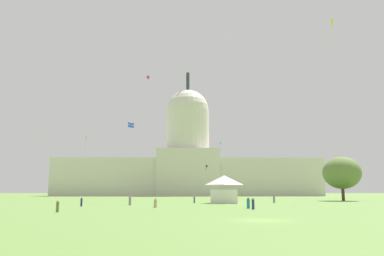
# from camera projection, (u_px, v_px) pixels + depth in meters

# --- Properties ---
(ground_plane) EXTENTS (800.00, 800.00, 0.00)m
(ground_plane) POSITION_uv_depth(u_px,v_px,m) (259.00, 220.00, 36.23)
(ground_plane) COLOR olive
(capitol_building) EXTENTS (136.19, 28.36, 66.50)m
(capitol_building) POSITION_uv_depth(u_px,v_px,m) (188.00, 165.00, 207.65)
(capitol_building) COLOR beige
(capitol_building) RESTS_ON ground_plane
(event_tent) EXTENTS (6.79, 7.79, 5.99)m
(event_tent) POSITION_uv_depth(u_px,v_px,m) (224.00, 189.00, 85.62)
(event_tent) COLOR white
(event_tent) RESTS_ON ground_plane
(tree_east_near) EXTENTS (11.24, 11.55, 11.72)m
(tree_east_near) POSITION_uv_depth(u_px,v_px,m) (342.00, 173.00, 105.70)
(tree_east_near) COLOR #4C3823
(tree_east_near) RESTS_ON ground_plane
(person_navy_back_right) EXTENTS (0.43, 0.43, 1.60)m
(person_navy_back_right) POSITION_uv_depth(u_px,v_px,m) (81.00, 202.00, 68.15)
(person_navy_back_right) COLOR navy
(person_navy_back_right) RESTS_ON ground_plane
(person_denim_mid_right) EXTENTS (0.50, 0.50, 1.53)m
(person_denim_mid_right) POSITION_uv_depth(u_px,v_px,m) (194.00, 200.00, 87.13)
(person_denim_mid_right) COLOR #3D5684
(person_denim_mid_right) RESTS_ON ground_plane
(person_grey_edge_east) EXTENTS (0.47, 0.47, 1.77)m
(person_grey_edge_east) POSITION_uv_depth(u_px,v_px,m) (274.00, 199.00, 87.46)
(person_grey_edge_east) COLOR gray
(person_grey_edge_east) RESTS_ON ground_plane
(person_olive_back_center) EXTENTS (0.43, 0.43, 1.52)m
(person_olive_back_center) POSITION_uv_depth(u_px,v_px,m) (58.00, 207.00, 49.75)
(person_olive_back_center) COLOR olive
(person_olive_back_center) RESTS_ON ground_plane
(person_teal_edge_west) EXTENTS (0.60, 0.60, 1.71)m
(person_teal_edge_west) POSITION_uv_depth(u_px,v_px,m) (248.00, 203.00, 60.16)
(person_teal_edge_west) COLOR #1E757A
(person_teal_edge_west) RESTS_ON ground_plane
(person_grey_lawn_far_right) EXTENTS (0.66, 0.66, 1.78)m
(person_grey_lawn_far_right) POSITION_uv_depth(u_px,v_px,m) (130.00, 201.00, 73.14)
(person_grey_lawn_far_right) COLOR gray
(person_grey_lawn_far_right) RESTS_ON ground_plane
(person_tan_aisle_center) EXTENTS (0.49, 0.49, 1.48)m
(person_tan_aisle_center) POSITION_uv_depth(u_px,v_px,m) (155.00, 203.00, 63.20)
(person_tan_aisle_center) COLOR tan
(person_tan_aisle_center) RESTS_ON ground_plane
(person_navy_lawn_far_left) EXTENTS (0.50, 0.50, 1.69)m
(person_navy_lawn_far_left) POSITION_uv_depth(u_px,v_px,m) (253.00, 204.00, 57.00)
(person_navy_lawn_far_left) COLOR navy
(person_navy_lawn_far_left) RESTS_ON ground_plane
(kite_magenta_high) EXTENTS (0.99, 0.93, 0.99)m
(kite_magenta_high) POSITION_uv_depth(u_px,v_px,m) (148.00, 77.00, 114.46)
(kite_magenta_high) COLOR #D1339E
(kite_pink_mid) EXTENTS (0.60, 0.60, 4.27)m
(kite_pink_mid) POSITION_uv_depth(u_px,v_px,m) (86.00, 140.00, 125.97)
(kite_pink_mid) COLOR pink
(kite_blue_low) EXTENTS (1.48, 1.49, 1.36)m
(kite_blue_low) POSITION_uv_depth(u_px,v_px,m) (131.00, 125.00, 90.96)
(kite_blue_low) COLOR blue
(kite_black_low) EXTENTS (0.73, 0.74, 2.16)m
(kite_black_low) POSITION_uv_depth(u_px,v_px,m) (207.00, 166.00, 137.85)
(kite_black_low) COLOR black
(kite_cyan_mid) EXTENTS (0.91, 0.92, 3.97)m
(kite_cyan_mid) POSITION_uv_depth(u_px,v_px,m) (221.00, 143.00, 163.41)
(kite_cyan_mid) COLOR #33BCDB
(kite_yellow_high) EXTENTS (0.74, 0.66, 3.86)m
(kite_yellow_high) POSITION_uv_depth(u_px,v_px,m) (332.00, 23.00, 91.10)
(kite_yellow_high) COLOR yellow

